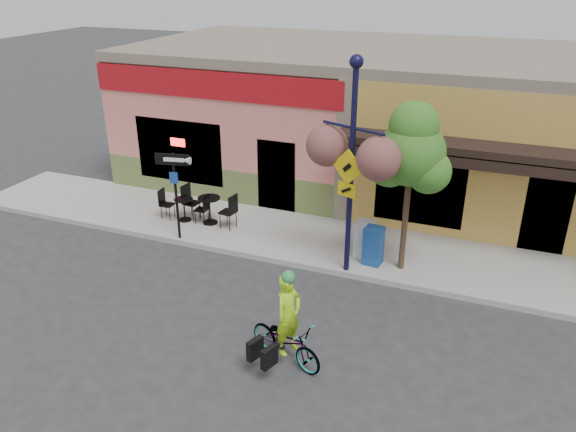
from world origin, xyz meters
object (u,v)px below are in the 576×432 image
object	(u,v)px
building	(406,119)
newspaper_box_grey	(365,239)
one_way_sign	(176,197)
street_tree	(408,189)
newspaper_box_blue	(373,246)
bicycle	(286,341)
cyclist_rider	(288,326)
lamp_post	(351,170)

from	to	relation	value
building	newspaper_box_grey	distance (m)	6.25
one_way_sign	street_tree	world-z (taller)	street_tree
newspaper_box_blue	street_tree	world-z (taller)	street_tree
bicycle	cyclist_rider	distance (m)	0.38
bicycle	lamp_post	bearing A→B (deg)	17.52
building	newspaper_box_blue	world-z (taller)	building
one_way_sign	newspaper_box_grey	bearing A→B (deg)	-2.28
cyclist_rider	building	bearing A→B (deg)	19.58
lamp_post	building	bearing A→B (deg)	110.45
cyclist_rider	newspaper_box_blue	xyz separation A→B (m)	(0.64, 4.09, -0.17)
newspaper_box_grey	building	bearing A→B (deg)	96.94
building	street_tree	distance (m)	6.40
one_way_sign	cyclist_rider	bearing A→B (deg)	-49.55
bicycle	newspaper_box_blue	world-z (taller)	newspaper_box_blue
newspaper_box_blue	newspaper_box_grey	xyz separation A→B (m)	(-0.29, 0.29, -0.00)
one_way_sign	newspaper_box_blue	bearing A→B (deg)	-5.97
street_tree	lamp_post	bearing A→B (deg)	-155.34
one_way_sign	newspaper_box_blue	world-z (taller)	one_way_sign
newspaper_box_blue	street_tree	size ratio (longest dim) A/B	0.23
bicycle	cyclist_rider	bearing A→B (deg)	-69.68
newspaper_box_grey	newspaper_box_blue	bearing A→B (deg)	-40.08
bicycle	newspaper_box_blue	size ratio (longest dim) A/B	1.71
newspaper_box_blue	building	bearing A→B (deg)	101.30
building	cyclist_rider	size ratio (longest dim) A/B	11.19
newspaper_box_grey	street_tree	size ratio (longest dim) A/B	0.23
building	newspaper_box_grey	xyz separation A→B (m)	(0.21, -6.03, -1.61)
cyclist_rider	lamp_post	world-z (taller)	lamp_post
street_tree	newspaper_box_blue	bearing A→B (deg)	-176.96
cyclist_rider	lamp_post	bearing A→B (deg)	18.33
newspaper_box_blue	newspaper_box_grey	bearing A→B (deg)	141.72
cyclist_rider	one_way_sign	xyz separation A→B (m)	(-4.58, 3.56, 0.54)
bicycle	lamp_post	distance (m)	4.23
lamp_post	one_way_sign	size ratio (longest dim) A/B	2.13
lamp_post	newspaper_box_grey	distance (m)	2.25
building	newspaper_box_blue	xyz separation A→B (m)	(0.51, -6.32, -1.61)
bicycle	cyclist_rider	xyz separation A→B (m)	(0.05, 0.00, 0.37)
cyclist_rider	lamp_post	size ratio (longest dim) A/B	0.32
building	cyclist_rider	bearing A→B (deg)	-90.74
lamp_post	street_tree	world-z (taller)	lamp_post
cyclist_rider	street_tree	distance (m)	4.57
newspaper_box_grey	one_way_sign	bearing A→B (deg)	-165.67
cyclist_rider	street_tree	xyz separation A→B (m)	(1.35, 4.12, 1.43)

